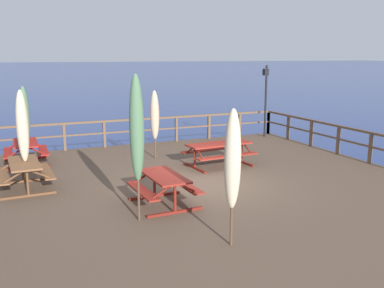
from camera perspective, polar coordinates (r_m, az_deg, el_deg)
ground_plane at (r=12.54m, az=1.75°, el=-8.00°), size 600.00×600.00×0.00m
wooden_deck at (r=12.44m, az=1.76°, el=-6.70°), size 12.69×12.78×0.60m
railing_waterside_far at (r=17.89m, az=-6.73°, el=2.30°), size 12.49×0.10×1.09m
railing_side_right at (r=15.76m, az=22.65°, el=0.21°), size 0.10×12.58×1.09m
picnic_table_mid_centre at (r=14.32m, az=3.59°, el=-0.67°), size 2.29×1.57×0.78m
picnic_table_mid_left at (r=15.55m, az=-21.19°, el=-0.51°), size 1.42×1.76×0.78m
picnic_table_back_left at (r=12.65m, az=-21.33°, el=-3.16°), size 1.48×1.89×0.78m
picnic_table_back_right at (r=10.57m, az=-3.73°, el=-5.21°), size 1.47×1.75×0.78m
patio_umbrella_short_mid at (r=8.05m, az=5.41°, el=-2.14°), size 0.32×0.32×2.68m
patio_umbrella_short_front at (r=15.34m, az=-21.32°, el=3.61°), size 0.32×0.32×2.64m
patio_umbrella_tall_mid_right at (r=12.42m, az=-21.57°, el=2.15°), size 0.32×0.32×2.74m
patio_umbrella_short_back at (r=9.27m, az=-7.33°, el=1.96°), size 0.32×0.32×3.25m
patio_umbrella_tall_back_left at (r=15.22m, az=-4.97°, el=3.80°), size 0.32×0.32×2.44m
lamp_post_hooked at (r=19.41m, az=9.75°, el=7.03°), size 0.48×0.58×3.20m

